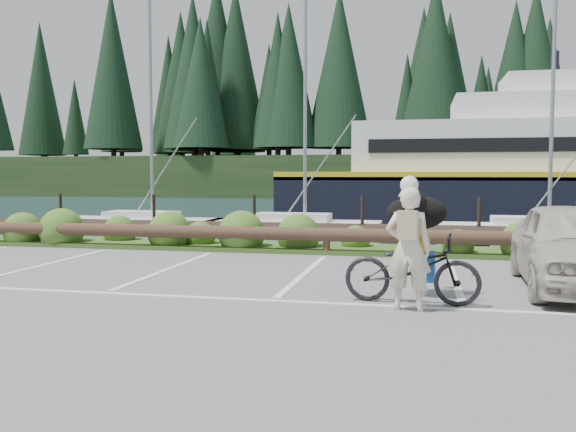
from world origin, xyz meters
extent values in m
plane|color=#5F5F62|center=(0.00, 0.00, 0.00)|extent=(72.00, 72.00, 0.00)
plane|color=#1C3443|center=(0.00, 48.00, -1.20)|extent=(160.00, 160.00, 0.00)
cube|color=#3D5B21|center=(0.00, 5.30, 0.05)|extent=(34.00, 1.60, 0.10)
imported|color=black|center=(1.90, -0.15, 0.49)|extent=(1.91, 0.81, 0.98)
imported|color=beige|center=(1.86, -0.58, 0.82)|extent=(0.63, 0.44, 1.63)
ellipsoid|color=black|center=(1.96, 0.44, 1.22)|extent=(0.50, 0.90, 0.50)
imported|color=#BEB5A7|center=(4.34, 1.48, 0.68)|extent=(1.78, 4.08, 1.37)
camera|label=1|loc=(2.00, -8.65, 1.80)|focal=38.00mm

